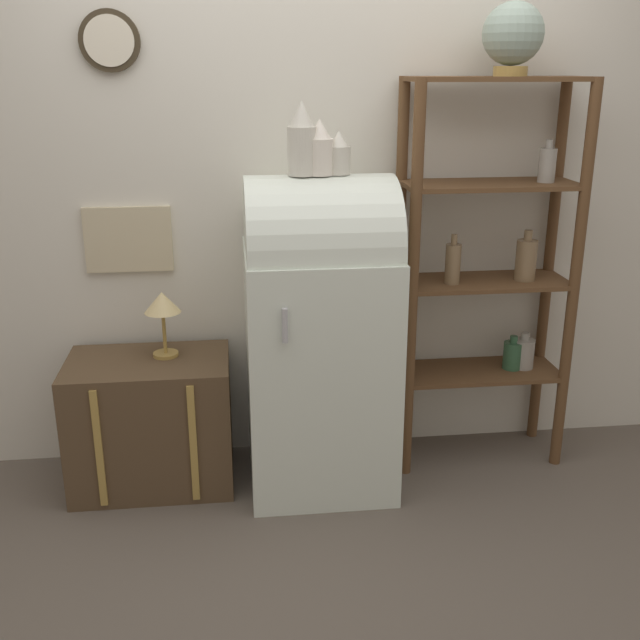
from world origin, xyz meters
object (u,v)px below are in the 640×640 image
object	(u,v)px
vase_center	(320,149)
desk_lamp	(162,307)
vase_right	(339,154)
vase_left	(302,141)
refrigerator	(319,328)
globe	(513,35)
suitcase_trunk	(152,422)

from	to	relation	value
vase_center	desk_lamp	distance (m)	0.95
vase_right	vase_left	bearing A→B (deg)	-174.81
refrigerator	vase_right	distance (m)	0.74
globe	vase_center	bearing A→B (deg)	-172.52
vase_left	desk_lamp	world-z (taller)	vase_left
globe	vase_right	bearing A→B (deg)	-172.80
suitcase_trunk	vase_center	world-z (taller)	vase_center
desk_lamp	vase_right	bearing A→B (deg)	-6.74
vase_left	vase_center	bearing A→B (deg)	0.11
vase_left	vase_center	xyz separation A→B (m)	(0.07, 0.00, -0.03)
suitcase_trunk	desk_lamp	bearing A→B (deg)	30.18
refrigerator	vase_center	xyz separation A→B (m)	(0.00, -0.01, 0.76)
refrigerator	desk_lamp	world-z (taller)	refrigerator
globe	desk_lamp	size ratio (longest dim) A/B	0.99
vase_left	desk_lamp	distance (m)	0.93
globe	vase_center	distance (m)	0.91
vase_left	globe	bearing A→B (deg)	6.86
refrigerator	globe	bearing A→B (deg)	6.77
suitcase_trunk	vase_right	xyz separation A→B (m)	(0.82, -0.04, 1.16)
vase_left	suitcase_trunk	bearing A→B (deg)	175.25
suitcase_trunk	globe	distance (m)	2.24
vase_center	vase_right	bearing A→B (deg)	10.10
refrigerator	vase_left	world-z (taller)	vase_left
suitcase_trunk	vase_right	distance (m)	1.43
vase_left	desk_lamp	size ratio (longest dim) A/B	1.00
globe	vase_center	xyz separation A→B (m)	(-0.80, -0.10, -0.43)
refrigerator	vase_right	size ratio (longest dim) A/B	8.07
suitcase_trunk	vase_left	size ratio (longest dim) A/B	2.40
vase_right	desk_lamp	bearing A→B (deg)	173.26
globe	desk_lamp	xyz separation A→B (m)	(-1.47, -0.00, -1.10)
suitcase_trunk	refrigerator	bearing A→B (deg)	-3.55
vase_center	refrigerator	bearing A→B (deg)	108.62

